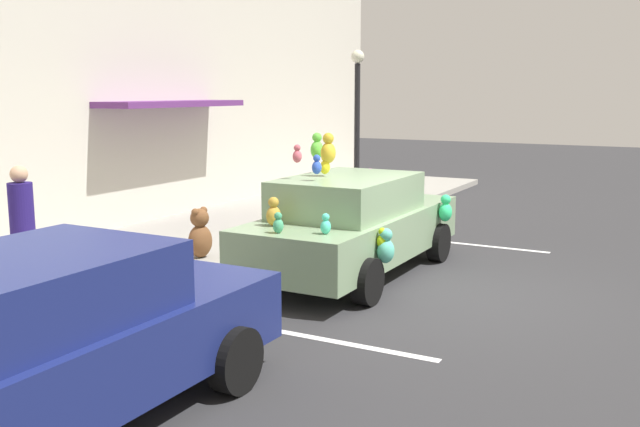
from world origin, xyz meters
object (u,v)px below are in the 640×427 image
(street_lamp_post, at_px, (357,114))
(parked_sedan_behind, at_px, (44,342))
(plush_covered_car, at_px, (353,223))
(pedestrian_near_shopfront, at_px, (23,232))
(teddy_bear_on_sidewalk, at_px, (200,234))

(street_lamp_post, bearing_deg, parked_sedan_behind, -168.82)
(plush_covered_car, height_order, pedestrian_near_shopfront, plush_covered_car)
(teddy_bear_on_sidewalk, height_order, pedestrian_near_shopfront, pedestrian_near_shopfront)
(plush_covered_car, distance_m, teddy_bear_on_sidewalk, 2.51)
(parked_sedan_behind, height_order, teddy_bear_on_sidewalk, parked_sedan_behind)
(teddy_bear_on_sidewalk, xyz_separation_m, street_lamp_post, (4.80, -0.49, 1.80))
(plush_covered_car, height_order, street_lamp_post, street_lamp_post)
(parked_sedan_behind, relative_size, pedestrian_near_shopfront, 2.58)
(parked_sedan_behind, distance_m, teddy_bear_on_sidewalk, 5.74)
(teddy_bear_on_sidewalk, bearing_deg, parked_sedan_behind, -154.62)
(teddy_bear_on_sidewalk, distance_m, pedestrian_near_shopfront, 2.80)
(parked_sedan_behind, height_order, pedestrian_near_shopfront, pedestrian_near_shopfront)
(plush_covered_car, bearing_deg, teddy_bear_on_sidewalk, 106.94)
(parked_sedan_behind, bearing_deg, plush_covered_car, 0.71)
(plush_covered_car, relative_size, street_lamp_post, 1.30)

